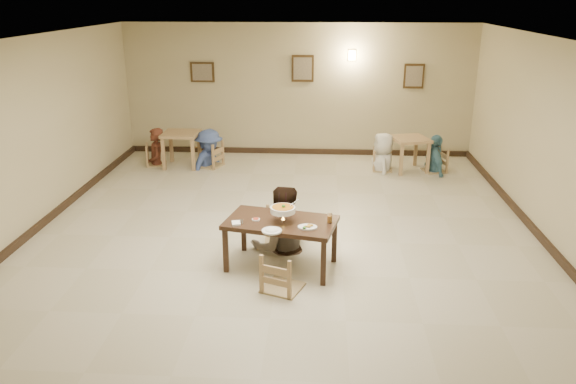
# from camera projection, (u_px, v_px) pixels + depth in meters

# --- Properties ---
(floor) EXTENTS (10.00, 10.00, 0.00)m
(floor) POSITION_uv_depth(u_px,v_px,m) (283.00, 240.00, 8.68)
(floor) COLOR beige
(floor) RESTS_ON ground
(ceiling) EXTENTS (10.00, 10.00, 0.00)m
(ceiling) POSITION_uv_depth(u_px,v_px,m) (283.00, 40.00, 7.68)
(ceiling) COLOR silver
(ceiling) RESTS_ON wall_back
(wall_back) EXTENTS (10.00, 0.00, 10.00)m
(wall_back) POSITION_uv_depth(u_px,v_px,m) (298.00, 90.00, 12.88)
(wall_back) COLOR #BCAF8B
(wall_back) RESTS_ON floor
(wall_front) EXTENTS (10.00, 0.00, 10.00)m
(wall_front) POSITION_uv_depth(u_px,v_px,m) (226.00, 354.00, 3.48)
(wall_front) COLOR #BCAF8B
(wall_front) RESTS_ON floor
(wall_left) EXTENTS (0.00, 10.00, 10.00)m
(wall_left) POSITION_uv_depth(u_px,v_px,m) (17.00, 142.00, 8.41)
(wall_left) COLOR #BCAF8B
(wall_left) RESTS_ON floor
(wall_right) EXTENTS (0.00, 10.00, 10.00)m
(wall_right) POSITION_uv_depth(u_px,v_px,m) (564.00, 151.00, 7.95)
(wall_right) COLOR #BCAF8B
(wall_right) RESTS_ON floor
(baseboard_back) EXTENTS (8.00, 0.06, 0.12)m
(baseboard_back) POSITION_uv_depth(u_px,v_px,m) (298.00, 151.00, 13.34)
(baseboard_back) COLOR black
(baseboard_back) RESTS_ON floor
(baseboard_left) EXTENTS (0.06, 10.00, 0.12)m
(baseboard_left) POSITION_uv_depth(u_px,v_px,m) (34.00, 230.00, 8.89)
(baseboard_left) COLOR black
(baseboard_left) RESTS_ON floor
(baseboard_right) EXTENTS (0.06, 10.00, 0.12)m
(baseboard_right) POSITION_uv_depth(u_px,v_px,m) (546.00, 243.00, 8.43)
(baseboard_right) COLOR black
(baseboard_right) RESTS_ON floor
(picture_a) EXTENTS (0.55, 0.04, 0.45)m
(picture_a) POSITION_uv_depth(u_px,v_px,m) (202.00, 72.00, 12.84)
(picture_a) COLOR #342310
(picture_a) RESTS_ON wall_back
(picture_b) EXTENTS (0.50, 0.04, 0.60)m
(picture_b) POSITION_uv_depth(u_px,v_px,m) (303.00, 68.00, 12.67)
(picture_b) COLOR #342310
(picture_b) RESTS_ON wall_back
(picture_c) EXTENTS (0.45, 0.04, 0.55)m
(picture_c) POSITION_uv_depth(u_px,v_px,m) (414.00, 76.00, 12.57)
(picture_c) COLOR #342310
(picture_c) RESTS_ON wall_back
(wall_sconce) EXTENTS (0.16, 0.05, 0.22)m
(wall_sconce) POSITION_uv_depth(u_px,v_px,m) (352.00, 55.00, 12.51)
(wall_sconce) COLOR #FFD88C
(wall_sconce) RESTS_ON wall_back
(main_table) EXTENTS (1.62, 1.13, 0.69)m
(main_table) POSITION_uv_depth(u_px,v_px,m) (281.00, 226.00, 7.65)
(main_table) COLOR #342014
(main_table) RESTS_ON floor
(chair_far) EXTENTS (0.49, 0.49, 1.04)m
(chair_far) POSITION_uv_depth(u_px,v_px,m) (281.00, 212.00, 8.39)
(chair_far) COLOR tan
(chair_far) RESTS_ON floor
(chair_near) EXTENTS (0.47, 0.47, 1.00)m
(chair_near) POSITION_uv_depth(u_px,v_px,m) (282.00, 254.00, 7.10)
(chair_near) COLOR tan
(chair_near) RESTS_ON floor
(main_diner) EXTENTS (1.08, 0.93, 1.93)m
(main_diner) POSITION_uv_depth(u_px,v_px,m) (281.00, 186.00, 8.13)
(main_diner) COLOR gray
(main_diner) RESTS_ON floor
(curry_warmer) EXTENTS (0.38, 0.34, 0.30)m
(curry_warmer) POSITION_uv_depth(u_px,v_px,m) (283.00, 210.00, 7.51)
(curry_warmer) COLOR silver
(curry_warmer) RESTS_ON main_table
(rice_plate_far) EXTENTS (0.32, 0.32, 0.07)m
(rice_plate_far) POSITION_uv_depth(u_px,v_px,m) (283.00, 212.00, 7.88)
(rice_plate_far) COLOR white
(rice_plate_far) RESTS_ON main_table
(rice_plate_near) EXTENTS (0.26, 0.26, 0.06)m
(rice_plate_near) POSITION_uv_depth(u_px,v_px,m) (272.00, 231.00, 7.27)
(rice_plate_near) COLOR white
(rice_plate_near) RESTS_ON main_table
(fried_plate) EXTENTS (0.26, 0.26, 0.06)m
(fried_plate) POSITION_uv_depth(u_px,v_px,m) (307.00, 227.00, 7.38)
(fried_plate) COLOR white
(fried_plate) RESTS_ON main_table
(chili_dish) EXTENTS (0.11, 0.11, 0.02)m
(chili_dish) POSITION_uv_depth(u_px,v_px,m) (256.00, 219.00, 7.64)
(chili_dish) COLOR white
(chili_dish) RESTS_ON main_table
(napkin_cutlery) EXTENTS (0.16, 0.23, 0.03)m
(napkin_cutlery) POSITION_uv_depth(u_px,v_px,m) (236.00, 223.00, 7.51)
(napkin_cutlery) COLOR white
(napkin_cutlery) RESTS_ON main_table
(drink_glass) EXTENTS (0.07, 0.07, 0.13)m
(drink_glass) POSITION_uv_depth(u_px,v_px,m) (330.00, 218.00, 7.53)
(drink_glass) COLOR white
(drink_glass) RESTS_ON main_table
(bg_table_left) EXTENTS (0.76, 0.76, 0.76)m
(bg_table_left) POSITION_uv_depth(u_px,v_px,m) (181.00, 139.00, 12.19)
(bg_table_left) COLOR #A78359
(bg_table_left) RESTS_ON floor
(bg_table_right) EXTENTS (0.90, 0.90, 0.72)m
(bg_table_right) POSITION_uv_depth(u_px,v_px,m) (410.00, 144.00, 11.91)
(bg_table_right) COLOR #A78359
(bg_table_right) RESTS_ON floor
(bg_chair_ll) EXTENTS (0.42, 0.42, 0.89)m
(bg_chair_ll) POSITION_uv_depth(u_px,v_px,m) (155.00, 145.00, 12.35)
(bg_chair_ll) COLOR tan
(bg_chair_ll) RESTS_ON floor
(bg_chair_lr) EXTENTS (0.49, 0.49, 1.05)m
(bg_chair_lr) POSITION_uv_depth(u_px,v_px,m) (209.00, 143.00, 12.21)
(bg_chair_lr) COLOR tan
(bg_chair_lr) RESTS_ON floor
(bg_chair_rl) EXTENTS (0.41, 0.41, 0.88)m
(bg_chair_rl) POSITION_uv_depth(u_px,v_px,m) (383.00, 150.00, 11.98)
(bg_chair_rl) COLOR tan
(bg_chair_rl) RESTS_ON floor
(bg_chair_rr) EXTENTS (0.44, 0.44, 0.94)m
(bg_chair_rr) POSITION_uv_depth(u_px,v_px,m) (436.00, 150.00, 11.88)
(bg_chair_rr) COLOR tan
(bg_chair_rr) RESTS_ON floor
(bg_diner_a) EXTENTS (0.57, 0.70, 1.65)m
(bg_diner_a) POSITION_uv_depth(u_px,v_px,m) (154.00, 128.00, 12.22)
(bg_diner_a) COLOR #55281C
(bg_diner_a) RESTS_ON floor
(bg_diner_b) EXTENTS (1.02, 1.23, 1.66)m
(bg_diner_b) POSITION_uv_depth(u_px,v_px,m) (208.00, 129.00, 12.11)
(bg_diner_b) COLOR #435C9F
(bg_diner_b) RESTS_ON floor
(bg_diner_c) EXTENTS (0.55, 0.82, 1.64)m
(bg_diner_c) POSITION_uv_depth(u_px,v_px,m) (384.00, 133.00, 11.85)
(bg_diner_c) COLOR silver
(bg_diner_c) RESTS_ON floor
(bg_diner_d) EXTENTS (0.55, 0.99, 1.60)m
(bg_diner_d) POSITION_uv_depth(u_px,v_px,m) (437.00, 135.00, 11.77)
(bg_diner_d) COLOR teal
(bg_diner_d) RESTS_ON floor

